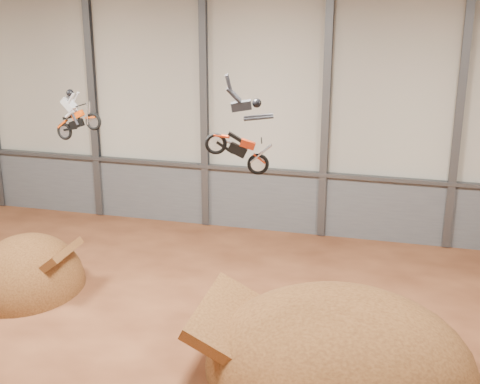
# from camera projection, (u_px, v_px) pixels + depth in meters

# --- Properties ---
(floor) EXTENTS (40.00, 40.00, 0.00)m
(floor) POSITION_uv_depth(u_px,v_px,m) (174.00, 374.00, 24.34)
(floor) COLOR #522816
(floor) RESTS_ON ground
(back_wall) EXTENTS (40.00, 0.10, 14.00)m
(back_wall) POSITION_uv_depth(u_px,v_px,m) (265.00, 107.00, 35.93)
(back_wall) COLOR #B7B1A2
(back_wall) RESTS_ON ground
(lower_band_back) EXTENTS (39.80, 0.18, 3.50)m
(lower_band_back) POSITION_uv_depth(u_px,v_px,m) (263.00, 200.00, 37.49)
(lower_band_back) COLOR #595C61
(lower_band_back) RESTS_ON ground
(steel_rail) EXTENTS (39.80, 0.35, 0.20)m
(steel_rail) POSITION_uv_depth(u_px,v_px,m) (263.00, 170.00, 36.79)
(steel_rail) COLOR #47494F
(steel_rail) RESTS_ON lower_band_back
(steel_column_1) EXTENTS (0.40, 0.36, 13.90)m
(steel_column_1) POSITION_uv_depth(u_px,v_px,m) (93.00, 100.00, 38.12)
(steel_column_1) COLOR #47494F
(steel_column_1) RESTS_ON ground
(steel_column_2) EXTENTS (0.40, 0.36, 13.90)m
(steel_column_2) POSITION_uv_depth(u_px,v_px,m) (204.00, 105.00, 36.54)
(steel_column_2) COLOR #47494F
(steel_column_2) RESTS_ON ground
(steel_column_3) EXTENTS (0.40, 0.36, 13.90)m
(steel_column_3) POSITION_uv_depth(u_px,v_px,m) (326.00, 111.00, 34.96)
(steel_column_3) COLOR #47494F
(steel_column_3) RESTS_ON ground
(steel_column_4) EXTENTS (0.40, 0.36, 13.90)m
(steel_column_4) POSITION_uv_depth(u_px,v_px,m) (459.00, 118.00, 33.38)
(steel_column_4) COLOR #47494F
(steel_column_4) RESTS_ON ground
(takeoff_ramp) EXTENTS (5.05, 5.83, 5.05)m
(takeoff_ramp) POSITION_uv_depth(u_px,v_px,m) (28.00, 288.00, 30.93)
(takeoff_ramp) COLOR #432410
(takeoff_ramp) RESTS_ON ground
(landing_ramp) EXTENTS (9.98, 8.83, 5.76)m
(landing_ramp) POSITION_uv_depth(u_px,v_px,m) (339.00, 370.00, 24.60)
(landing_ramp) COLOR #432410
(landing_ramp) RESTS_ON ground
(fmx_rider_a) EXTENTS (3.12, 1.34, 2.88)m
(fmx_rider_a) POSITION_uv_depth(u_px,v_px,m) (80.00, 110.00, 28.83)
(fmx_rider_a) COLOR #E64709
(fmx_rider_b) EXTENTS (4.12, 1.82, 3.82)m
(fmx_rider_b) POSITION_uv_depth(u_px,v_px,m) (232.00, 125.00, 22.76)
(fmx_rider_b) COLOR red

